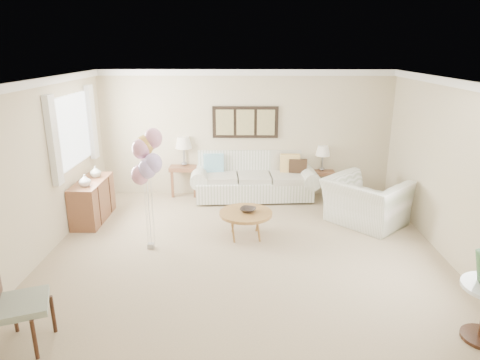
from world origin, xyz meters
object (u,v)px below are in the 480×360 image
Objects in this scene: coffee_table at (246,214)px; armchair at (365,202)px; sofa at (254,180)px; balloon_cluster at (147,157)px; accent_chair at (11,297)px.

armchair is at bearing 15.85° from coffee_table.
sofa is at bearing 10.81° from armchair.
balloon_cluster reaches higher than armchair.
coffee_table is 0.69× the size of armchair.
sofa is 2.39m from armchair.
coffee_table is at bearing 62.16° from armchair.
armchair is at bearing -35.50° from sofa.
accent_chair is (-2.58, -4.72, 0.19)m from sofa.
sofa reaches higher than armchair.
balloon_cluster is at bearing 67.64° from accent_chair.
coffee_table is 0.46× the size of balloon_cluster.
accent_chair is 0.58× the size of balloon_cluster.
coffee_table is at bearing 48.56° from accent_chair.
accent_chair is at bearing -118.66° from sofa.
accent_chair is (-2.41, -2.73, 0.16)m from coffee_table.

